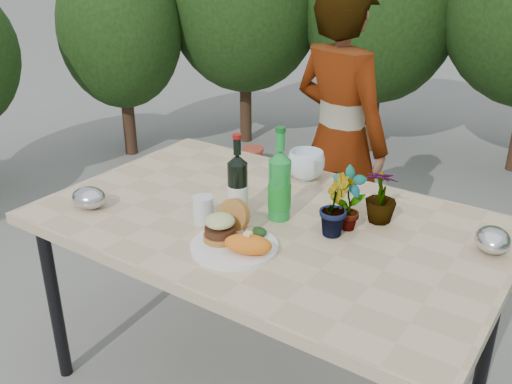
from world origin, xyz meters
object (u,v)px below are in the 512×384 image
Objects in this scene: patio_table at (269,232)px; dinner_plate at (234,246)px; wine_bottle at (238,187)px; person at (339,140)px.

dinner_plate is at bearing -83.77° from patio_table.
dinner_plate is 0.92× the size of wine_bottle.
person reaches higher than dinner_plate.
patio_table is at bearing 96.23° from dinner_plate.
person reaches higher than wine_bottle.
wine_bottle is (-0.12, 0.19, 0.10)m from dinner_plate.
dinner_plate is 0.25m from wine_bottle.
patio_table is 0.25m from dinner_plate.
person is (-0.07, 0.93, -0.11)m from wine_bottle.
wine_bottle reaches higher than patio_table.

